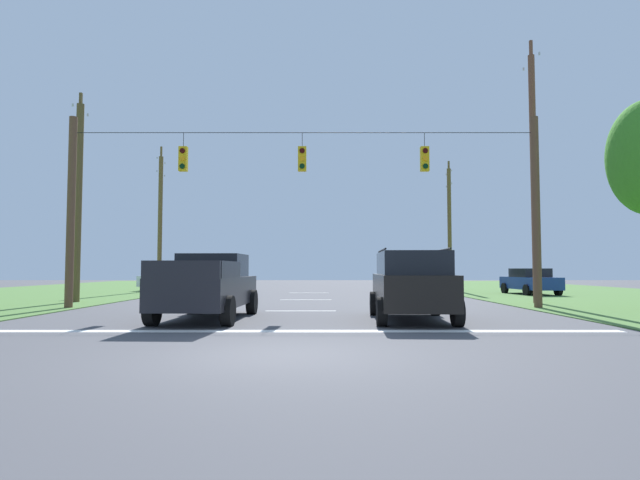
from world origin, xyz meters
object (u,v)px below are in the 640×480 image
(suv_black, at_px, (410,284))
(utility_pole_far_right, at_px, (448,225))
(distant_car_oncoming, at_px, (529,281))
(utility_pole_mid_left, at_px, (77,200))
(distant_car_far_parked, at_px, (416,279))
(utility_pole_far_left, at_px, (159,219))
(pickup_truck, at_px, (207,287))
(distant_car_crossing_white, at_px, (172,279))
(overhead_signal_span, at_px, (302,203))
(utility_pole_mid_right, at_px, (532,174))

(suv_black, relative_size, utility_pole_far_right, 0.53)
(distant_car_oncoming, xyz_separation_m, utility_pole_mid_left, (-23.07, -7.13, 3.80))
(distant_car_far_parked, bearing_deg, utility_pole_far_left, -177.16)
(pickup_truck, height_order, utility_pole_far_right, utility_pole_far_right)
(pickup_truck, distance_m, suv_black, 5.99)
(distant_car_far_parked, bearing_deg, distant_car_crossing_white, -175.51)
(distant_car_oncoming, distance_m, utility_pole_far_right, 8.10)
(distant_car_oncoming, bearing_deg, pickup_truck, -136.56)
(overhead_signal_span, xyz_separation_m, suv_black, (3.28, -4.67, -2.95))
(distant_car_crossing_white, distance_m, distant_car_far_parked, 16.84)
(overhead_signal_span, height_order, distant_car_far_parked, overhead_signal_span)
(distant_car_crossing_white, xyz_separation_m, utility_pole_far_right, (19.14, 1.60, 3.81))
(utility_pole_mid_right, relative_size, utility_pole_far_left, 1.16)
(pickup_truck, distance_m, distant_car_oncoming, 21.41)
(suv_black, distance_m, utility_pole_mid_right, 10.82)
(pickup_truck, relative_size, suv_black, 1.12)
(suv_black, xyz_separation_m, distant_car_oncoming, (9.57, 15.13, -0.27))
(utility_pole_far_left, bearing_deg, distant_car_far_parked, 2.84)
(utility_pole_mid_left, bearing_deg, distant_car_crossing_white, 85.65)
(distant_car_crossing_white, bearing_deg, distant_car_far_parked, 4.49)
(distant_car_crossing_white, height_order, utility_pole_mid_left, utility_pole_mid_left)
(utility_pole_mid_right, bearing_deg, utility_pole_mid_left, 177.78)
(distant_car_crossing_white, xyz_separation_m, distant_car_oncoming, (22.16, -4.88, 0.00))
(pickup_truck, relative_size, utility_pole_mid_right, 0.47)
(distant_car_far_parked, bearing_deg, overhead_signal_span, -114.18)
(utility_pole_far_right, relative_size, utility_pole_far_left, 0.92)
(distant_car_far_parked, bearing_deg, pickup_truck, -115.93)
(distant_car_far_parked, bearing_deg, suv_black, -101.13)
(overhead_signal_span, bearing_deg, suv_black, -54.88)
(distant_car_oncoming, relative_size, utility_pole_far_right, 0.48)
(pickup_truck, xyz_separation_m, utility_pole_mid_right, (12.62, 6.81, 4.66))
(overhead_signal_span, distance_m, suv_black, 6.43)
(overhead_signal_span, distance_m, utility_pole_far_left, 18.90)
(distant_car_far_parked, bearing_deg, utility_pole_mid_left, -143.02)
(utility_pole_far_right, bearing_deg, pickup_truck, -120.58)
(utility_pole_far_left, bearing_deg, utility_pole_far_right, 3.31)
(pickup_truck, bearing_deg, distant_car_far_parked, 64.07)
(overhead_signal_span, xyz_separation_m, utility_pole_mid_right, (9.93, 2.55, 1.62))
(distant_car_crossing_white, relative_size, utility_pole_mid_right, 0.37)
(suv_black, bearing_deg, overhead_signal_span, 125.12)
(distant_car_oncoming, height_order, utility_pole_mid_left, utility_pole_mid_left)
(utility_pole_far_right, xyz_separation_m, utility_pole_mid_left, (-20.05, -13.61, -0.00))
(distant_car_crossing_white, relative_size, utility_pole_mid_left, 0.46)
(pickup_truck, height_order, suv_black, suv_black)
(distant_car_crossing_white, distance_m, distant_car_oncoming, 22.69)
(pickup_truck, relative_size, utility_pole_far_left, 0.55)
(utility_pole_mid_right, distance_m, utility_pole_far_right, 14.43)
(utility_pole_far_right, relative_size, utility_pole_mid_left, 0.97)
(distant_car_crossing_white, relative_size, distant_car_far_parked, 1.00)
(utility_pole_far_right, bearing_deg, distant_car_oncoming, -65.02)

